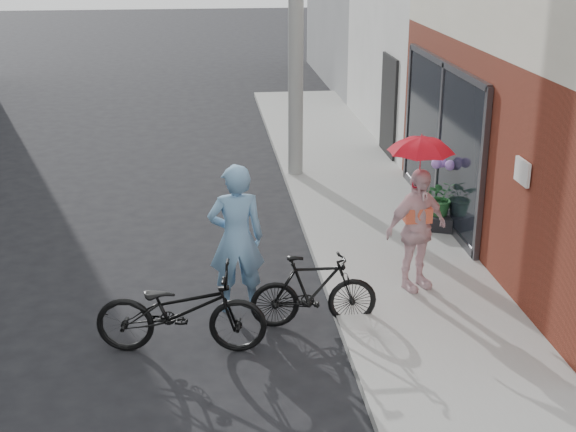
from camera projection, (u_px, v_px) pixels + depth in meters
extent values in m
plane|color=black|center=(265.00, 328.00, 9.78)|extent=(80.00, 80.00, 0.00)
cube|color=#999893|center=(395.00, 253.00, 11.85)|extent=(2.20, 24.00, 0.12)
cube|color=#9E9E99|center=(317.00, 256.00, 11.73)|extent=(0.12, 24.00, 0.12)
cube|color=black|center=(441.00, 140.00, 12.91)|extent=(0.06, 3.80, 2.40)
cube|color=white|center=(522.00, 172.00, 9.68)|extent=(0.04, 0.40, 0.30)
imported|color=#6F9EC6|center=(236.00, 239.00, 9.94)|extent=(0.73, 0.51, 1.93)
imported|color=black|center=(181.00, 310.00, 9.09)|extent=(2.02, 0.91, 1.02)
imported|color=black|center=(314.00, 291.00, 9.68)|extent=(1.55, 0.45, 0.93)
imported|color=silver|center=(416.00, 230.00, 10.32)|extent=(1.03, 0.76, 1.62)
imported|color=red|center=(421.00, 142.00, 9.92)|extent=(0.80, 0.80, 0.70)
cube|color=black|center=(440.00, 222.00, 12.60)|extent=(0.56, 0.56, 0.23)
imported|color=#245C2D|center=(441.00, 197.00, 12.46)|extent=(0.53, 0.46, 0.59)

